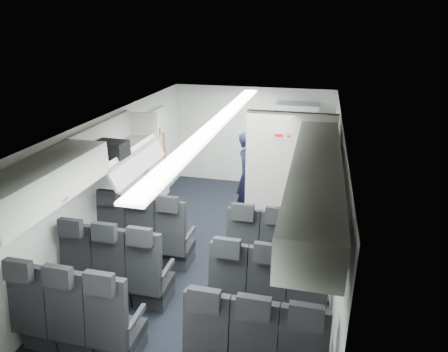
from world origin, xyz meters
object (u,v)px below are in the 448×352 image
at_px(seat_row_rear, 162,338).
at_px(flight_attendant, 248,175).
at_px(seat_row_front, 209,247).
at_px(seat_row_mid, 189,285).
at_px(galley_unit, 295,149).
at_px(boarding_door, 156,157).
at_px(carry_on_bag, 111,150).

bearing_deg(seat_row_rear, flight_attendant, 86.69).
height_order(seat_row_front, seat_row_rear, same).
distance_m(seat_row_mid, galley_unit, 4.30).
relative_size(boarding_door, carry_on_bag, 4.28).
height_order(seat_row_rear, flight_attendant, flight_attendant).
height_order(seat_row_front, carry_on_bag, carry_on_bag).
bearing_deg(boarding_door, galley_unit, 24.28).
distance_m(seat_row_mid, boarding_door, 3.45).
height_order(seat_row_mid, seat_row_rear, same).
height_order(seat_row_mid, galley_unit, galley_unit).
bearing_deg(carry_on_bag, seat_row_rear, -49.94).
distance_m(boarding_door, carry_on_bag, 2.28).
bearing_deg(boarding_door, seat_row_mid, -61.23).
bearing_deg(flight_attendant, carry_on_bag, 158.69).
height_order(seat_row_front, galley_unit, galley_unit).
bearing_deg(seat_row_front, carry_on_bag, -179.04).
bearing_deg(boarding_door, seat_row_rear, -67.13).
xyz_separation_m(seat_row_rear, carry_on_bag, (-1.38, 1.78, 1.37)).
xyz_separation_m(seat_row_front, seat_row_rear, (0.00, -1.80, 0.00)).
distance_m(flight_attendant, carry_on_bag, 2.71).
xyz_separation_m(seat_row_mid, galley_unit, (0.95, 4.15, 0.55)).
distance_m(seat_row_front, seat_row_mid, 0.90).
xyz_separation_m(seat_row_rear, flight_attendant, (0.22, 3.74, 0.40)).
bearing_deg(seat_row_front, seat_row_rear, -90.00).
relative_size(seat_row_mid, galley_unit, 1.75).
relative_size(seat_row_rear, galley_unit, 1.75).
distance_m(galley_unit, carry_on_bag, 4.10).
height_order(galley_unit, boarding_door, galley_unit).
bearing_deg(flight_attendant, seat_row_rear, -165.59).
distance_m(galley_unit, boarding_door, 2.84).
bearing_deg(seat_row_rear, boarding_door, 112.87).
relative_size(galley_unit, carry_on_bag, 4.37).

